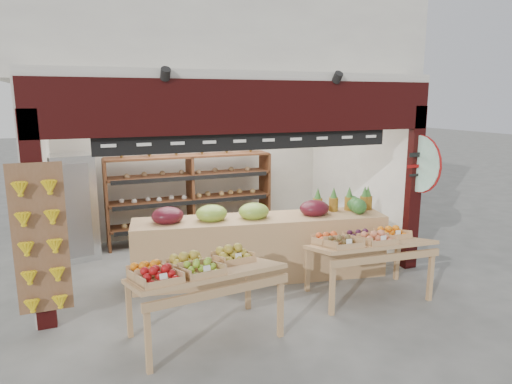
% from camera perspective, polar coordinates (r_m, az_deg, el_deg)
% --- Properties ---
extents(ground, '(60.00, 60.00, 0.00)m').
position_cam_1_polar(ground, '(7.69, -3.05, -9.43)').
color(ground, '#63645F').
rests_on(ground, ground).
extents(shop_structure, '(6.36, 5.12, 5.40)m').
position_cam_1_polar(shop_structure, '(8.80, -6.92, 19.10)').
color(shop_structure, silver).
rests_on(shop_structure, ground).
extents(banana_board, '(0.60, 0.15, 1.80)m').
position_cam_1_polar(banana_board, '(5.88, -25.32, -5.74)').
color(banana_board, brown).
rests_on(banana_board, ground).
extents(gift_sign, '(0.04, 0.93, 0.92)m').
position_cam_1_polar(gift_sign, '(7.64, 19.73, 3.34)').
color(gift_sign, '#C3F6E0').
rests_on(gift_sign, ground).
extents(back_shelving, '(3.20, 0.52, 1.96)m').
position_cam_1_polar(back_shelving, '(8.94, -8.25, 1.65)').
color(back_shelving, brown).
rests_on(back_shelving, ground).
extents(refrigerator, '(0.84, 0.84, 1.83)m').
position_cam_1_polar(refrigerator, '(8.50, -22.02, -1.77)').
color(refrigerator, silver).
rests_on(refrigerator, ground).
extents(cardboard_stack, '(0.97, 0.70, 0.62)m').
position_cam_1_polar(cardboard_stack, '(7.63, -10.47, -7.98)').
color(cardboard_stack, beige).
rests_on(cardboard_stack, ground).
extents(mid_counter, '(3.95, 1.42, 1.20)m').
position_cam_1_polar(mid_counter, '(7.13, 0.49, -6.62)').
color(mid_counter, tan).
rests_on(mid_counter, ground).
extents(display_table_left, '(1.78, 1.12, 1.06)m').
position_cam_1_polar(display_table_left, '(5.32, -7.80, -9.77)').
color(display_table_left, tan).
rests_on(display_table_left, ground).
extents(display_table_right, '(1.68, 1.03, 1.03)m').
position_cam_1_polar(display_table_right, '(6.57, 13.35, -6.07)').
color(display_table_right, tan).
rests_on(display_table_right, ground).
extents(watermelon_pile, '(0.74, 0.69, 0.52)m').
position_cam_1_polar(watermelon_pile, '(7.88, 8.81, -7.59)').
color(watermelon_pile, '#194D1F').
rests_on(watermelon_pile, ground).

